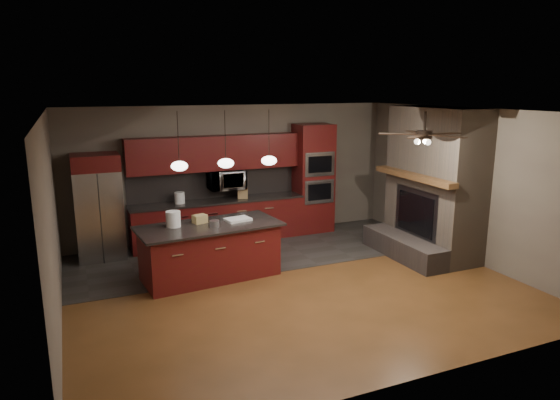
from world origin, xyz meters
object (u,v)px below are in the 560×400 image
counter_box (243,193)px  kitchen_island (210,251)px  cardboard_box (200,219)px  paint_tray (238,219)px  counter_bucket (180,198)px  oven_tower (313,178)px  white_bucket (173,219)px  microwave (226,180)px  refrigerator (99,207)px  paint_can (214,224)px

counter_box → kitchen_island: bearing=-105.3°
kitchen_island → cardboard_box: bearing=117.1°
paint_tray → counter_bucket: (-0.62, 1.77, 0.07)m
oven_tower → white_bucket: size_ratio=9.22×
cardboard_box → microwave: bearing=43.9°
oven_tower → refrigerator: bearing=-179.1°
kitchen_island → cardboard_box: 0.57m
cardboard_box → counter_bucket: counter_bucket is taller
kitchen_island → counter_box: (1.21, 1.79, 0.55)m
microwave → cardboard_box: size_ratio=3.29×
cardboard_box → kitchen_island: bearing=-73.3°
microwave → cardboard_box: (-1.00, -1.71, -0.31)m
microwave → white_bucket: 2.30m
refrigerator → kitchen_island: 2.45m
oven_tower → kitchen_island: bearing=-147.3°
microwave → cardboard_box: 2.01m
oven_tower → paint_can: (-2.82, -1.98, -0.22)m
kitchen_island → white_bucket: (-0.57, 0.13, 0.58)m
cardboard_box → counter_box: (1.32, 1.61, 0.02)m
kitchen_island → counter_box: bearing=50.7°
cardboard_box → white_bucket: bearing=170.6°
refrigerator → cardboard_box: 2.19m
kitchen_island → counter_bucket: (-0.10, 1.84, 0.55)m
paint_can → refrigerator: bearing=131.1°
paint_tray → refrigerator: bearing=131.7°
oven_tower → counter_bucket: bearing=179.9°
paint_tray → counter_box: 1.85m
white_bucket → paint_tray: (1.09, -0.05, -0.11)m
white_bucket → cardboard_box: size_ratio=1.16×
cardboard_box → paint_tray: bearing=-24.9°
microwave → kitchen_island: bearing=-115.2°
refrigerator → paint_can: bearing=-48.9°
white_bucket → cardboard_box: bearing=6.4°
oven_tower → paint_tray: (-2.34, -1.76, -0.25)m
oven_tower → kitchen_island: 3.48m
white_bucket → oven_tower: bearing=26.5°
paint_can → counter_bucket: (-0.14, 1.99, 0.04)m
microwave → refrigerator: bearing=-177.0°
oven_tower → counter_box: oven_tower is taller
kitchen_island → counter_bucket: counter_bucket is taller
refrigerator → cardboard_box: bearing=-46.4°
cardboard_box → refrigerator: bearing=117.8°
white_bucket → paint_can: white_bucket is taller
refrigerator → kitchen_island: (1.62, -1.76, -0.52)m
counter_bucket → counter_box: counter_box is taller
white_bucket → paint_tray: bearing=-2.7°
kitchen_island → paint_can: size_ratio=15.25×
paint_tray → cardboard_box: cardboard_box is taller
white_bucket → paint_tray: white_bucket is taller
counter_box → refrigerator: bearing=-160.7°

